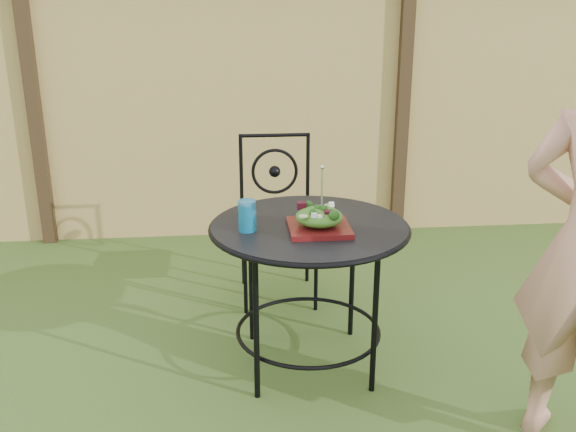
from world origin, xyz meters
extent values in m
plane|color=#274616|center=(0.00, 0.00, 0.00)|extent=(60.00, 60.00, 0.00)
cube|color=#D4B869|center=(0.00, 2.20, 0.90)|extent=(8.00, 0.05, 1.80)
cube|color=black|center=(-1.30, 2.15, 0.95)|extent=(0.09, 0.09, 1.90)
cube|color=black|center=(1.30, 2.15, 0.95)|extent=(0.09, 0.09, 1.90)
cylinder|color=black|center=(0.38, 0.31, 0.71)|extent=(0.90, 0.90, 0.02)
torus|color=black|center=(0.38, 0.31, 0.71)|extent=(0.92, 0.92, 0.02)
torus|color=black|center=(0.38, 0.31, 0.18)|extent=(0.70, 0.70, 0.02)
cylinder|color=black|center=(0.64, 0.57, 0.35)|extent=(0.03, 0.03, 0.71)
cylinder|color=black|center=(0.12, 0.57, 0.35)|extent=(0.03, 0.03, 0.71)
cylinder|color=black|center=(0.12, 0.05, 0.35)|extent=(0.03, 0.03, 0.71)
cylinder|color=black|center=(0.64, 0.05, 0.35)|extent=(0.03, 0.03, 0.71)
cube|color=black|center=(0.30, 1.07, 0.45)|extent=(0.46, 0.46, 0.03)
cylinder|color=black|center=(0.30, 1.28, 0.94)|extent=(0.42, 0.02, 0.02)
torus|color=black|center=(0.30, 1.28, 0.72)|extent=(0.28, 0.02, 0.28)
cylinder|color=black|center=(0.10, 0.87, 0.22)|extent=(0.02, 0.02, 0.44)
cylinder|color=black|center=(0.50, 0.87, 0.22)|extent=(0.02, 0.02, 0.44)
cylinder|color=black|center=(0.10, 1.27, 0.22)|extent=(0.02, 0.02, 0.44)
cylinder|color=black|center=(0.50, 1.27, 0.22)|extent=(0.02, 0.02, 0.44)
cylinder|color=black|center=(0.10, 1.28, 0.70)|extent=(0.02, 0.02, 0.50)
cylinder|color=black|center=(0.50, 1.28, 0.70)|extent=(0.02, 0.02, 0.50)
cube|color=#410910|center=(0.41, 0.23, 0.74)|extent=(0.27, 0.27, 0.02)
ellipsoid|color=#235614|center=(0.41, 0.23, 0.79)|extent=(0.21, 0.21, 0.08)
cylinder|color=silver|center=(0.42, 0.23, 0.92)|extent=(0.01, 0.01, 0.18)
cylinder|color=#0E71A3|center=(0.10, 0.26, 0.79)|extent=(0.08, 0.08, 0.14)
camera|label=1|loc=(0.02, -2.43, 1.70)|focal=40.00mm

